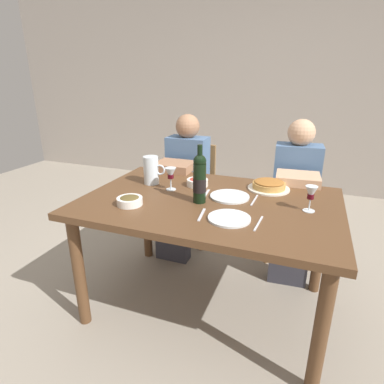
# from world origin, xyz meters

# --- Properties ---
(ground_plane) EXTENTS (8.00, 8.00, 0.00)m
(ground_plane) POSITION_xyz_m (0.00, 0.00, 0.00)
(ground_plane) COLOR gray
(back_wall) EXTENTS (8.00, 0.10, 2.80)m
(back_wall) POSITION_xyz_m (0.00, 2.69, 1.40)
(back_wall) COLOR #A3998E
(back_wall) RESTS_ON ground
(dining_table) EXTENTS (1.50, 1.00, 0.76)m
(dining_table) POSITION_xyz_m (0.00, 0.00, 0.67)
(dining_table) COLOR brown
(dining_table) RESTS_ON ground
(wine_bottle) EXTENTS (0.08, 0.08, 0.34)m
(wine_bottle) POSITION_xyz_m (-0.04, -0.05, 0.90)
(wine_bottle) COLOR black
(wine_bottle) RESTS_ON dining_table
(water_pitcher) EXTENTS (0.16, 0.10, 0.19)m
(water_pitcher) POSITION_xyz_m (-0.46, 0.15, 0.84)
(water_pitcher) COLOR silver
(water_pitcher) RESTS_ON dining_table
(baked_tart) EXTENTS (0.27, 0.27, 0.06)m
(baked_tart) POSITION_xyz_m (0.30, 0.31, 0.79)
(baked_tart) COLOR silver
(baked_tart) RESTS_ON dining_table
(salad_bowl) EXTENTS (0.14, 0.14, 0.05)m
(salad_bowl) POSITION_xyz_m (-0.15, 0.22, 0.79)
(salad_bowl) COLOR white
(salad_bowl) RESTS_ON dining_table
(olive_bowl) EXTENTS (0.15, 0.15, 0.05)m
(olive_bowl) POSITION_xyz_m (-0.40, -0.23, 0.79)
(olive_bowl) COLOR white
(olive_bowl) RESTS_ON dining_table
(wine_glass_left_diner) EXTENTS (0.07, 0.07, 0.15)m
(wine_glass_left_diner) POSITION_xyz_m (-0.29, 0.08, 0.86)
(wine_glass_left_diner) COLOR silver
(wine_glass_left_diner) RESTS_ON dining_table
(wine_glass_right_diner) EXTENTS (0.07, 0.07, 0.14)m
(wine_glass_right_diner) POSITION_xyz_m (0.56, 0.03, 0.86)
(wine_glass_right_diner) COLOR silver
(wine_glass_right_diner) RESTS_ON dining_table
(dinner_plate_left_setting) EXTENTS (0.22, 0.22, 0.01)m
(dinner_plate_left_setting) POSITION_xyz_m (0.18, -0.23, 0.77)
(dinner_plate_left_setting) COLOR silver
(dinner_plate_left_setting) RESTS_ON dining_table
(dinner_plate_right_setting) EXTENTS (0.24, 0.24, 0.01)m
(dinner_plate_right_setting) POSITION_xyz_m (0.10, 0.08, 0.77)
(dinner_plate_right_setting) COLOR silver
(dinner_plate_right_setting) RESTS_ON dining_table
(fork_left_setting) EXTENTS (0.03, 0.16, 0.00)m
(fork_left_setting) POSITION_xyz_m (0.03, -0.23, 0.76)
(fork_left_setting) COLOR silver
(fork_left_setting) RESTS_ON dining_table
(knife_left_setting) EXTENTS (0.02, 0.18, 0.00)m
(knife_left_setting) POSITION_xyz_m (0.33, -0.23, 0.76)
(knife_left_setting) COLOR silver
(knife_left_setting) RESTS_ON dining_table
(knife_right_setting) EXTENTS (0.02, 0.18, 0.00)m
(knife_right_setting) POSITION_xyz_m (0.25, 0.08, 0.76)
(knife_right_setting) COLOR silver
(knife_right_setting) RESTS_ON dining_table
(spoon_right_setting) EXTENTS (0.03, 0.16, 0.00)m
(spoon_right_setting) POSITION_xyz_m (-0.05, 0.08, 0.76)
(spoon_right_setting) COLOR silver
(spoon_right_setting) RESTS_ON dining_table
(chair_left) EXTENTS (0.40, 0.40, 0.87)m
(chair_left) POSITION_xyz_m (-0.45, 0.91, 0.50)
(chair_left) COLOR olive
(chair_left) RESTS_ON ground
(diner_left) EXTENTS (0.34, 0.50, 1.16)m
(diner_left) POSITION_xyz_m (-0.45, 0.68, 0.62)
(diner_left) COLOR #4C6B93
(diner_left) RESTS_ON ground
(chair_right) EXTENTS (0.43, 0.43, 0.87)m
(chair_right) POSITION_xyz_m (0.44, 0.92, 0.50)
(chair_right) COLOR olive
(chair_right) RESTS_ON ground
(diner_right) EXTENTS (0.36, 0.52, 1.16)m
(diner_right) POSITION_xyz_m (0.46, 0.68, 0.62)
(diner_right) COLOR #4C6B93
(diner_right) RESTS_ON ground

